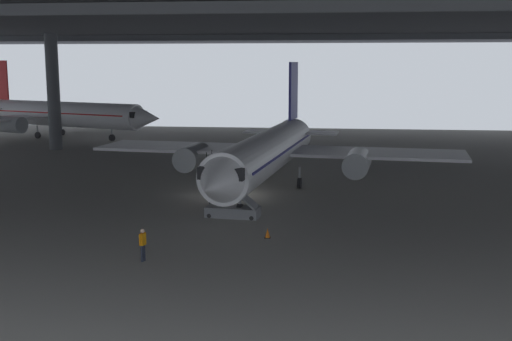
% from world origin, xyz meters
% --- Properties ---
extents(ground_plane, '(110.00, 110.00, 0.00)m').
position_xyz_m(ground_plane, '(0.00, 0.00, 0.00)').
color(ground_plane, gray).
extents(hangar_structure, '(121.00, 99.00, 15.14)m').
position_xyz_m(hangar_structure, '(-0.06, 13.75, 14.52)').
color(hangar_structure, '#4C4F54').
rests_on(hangar_structure, ground_plane).
extents(airplane_main, '(32.08, 33.05, 10.49)m').
position_xyz_m(airplane_main, '(2.70, 1.95, 3.27)').
color(airplane_main, white).
rests_on(airplane_main, ground_plane).
extents(boarding_stairs, '(4.13, 1.90, 4.46)m').
position_xyz_m(boarding_stairs, '(1.14, -7.13, 0.71)').
color(boarding_stairs, slate).
rests_on(boarding_stairs, ground_plane).
extents(crew_worker_near_nose, '(0.32, 0.53, 1.77)m').
position_xyz_m(crew_worker_near_nose, '(-1.95, -17.52, 1.02)').
color(crew_worker_near_nose, '#232838').
rests_on(crew_worker_near_nose, ground_plane).
extents(crew_worker_by_stairs, '(0.23, 0.55, 1.72)m').
position_xyz_m(crew_worker_by_stairs, '(-0.73, -5.21, 0.98)').
color(crew_worker_by_stairs, '#232838').
rests_on(crew_worker_by_stairs, ground_plane).
extents(airplane_distant, '(33.24, 33.06, 10.87)m').
position_xyz_m(airplane_distant, '(-30.71, 37.29, 3.34)').
color(airplane_distant, white).
rests_on(airplane_distant, ground_plane).
extents(traffic_cone_orange, '(0.36, 0.36, 0.60)m').
position_xyz_m(traffic_cone_orange, '(4.09, -12.20, 0.29)').
color(traffic_cone_orange, black).
rests_on(traffic_cone_orange, ground_plane).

